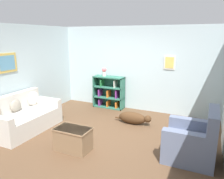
# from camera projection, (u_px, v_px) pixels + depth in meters

# --- Properties ---
(ground_plane) EXTENTS (14.00, 14.00, 0.00)m
(ground_plane) POSITION_uv_depth(u_px,v_px,m) (105.00, 137.00, 5.12)
(ground_plane) COLOR brown
(wall_back) EXTENTS (5.60, 0.13, 2.60)m
(wall_back) POSITION_uv_depth(u_px,v_px,m) (137.00, 69.00, 6.79)
(wall_back) COLOR silver
(wall_back) RESTS_ON ground_plane
(wall_left) EXTENTS (0.13, 5.00, 2.60)m
(wall_left) POSITION_uv_depth(u_px,v_px,m) (19.00, 74.00, 5.84)
(wall_left) COLOR silver
(wall_left) RESTS_ON ground_plane
(couch) EXTENTS (0.95, 1.72, 0.88)m
(couch) POSITION_uv_depth(u_px,v_px,m) (23.00, 118.00, 5.44)
(couch) COLOR beige
(couch) RESTS_ON ground_plane
(bookshelf) EXTENTS (1.01, 0.36, 1.03)m
(bookshelf) POSITION_uv_depth(u_px,v_px,m) (109.00, 92.00, 7.13)
(bookshelf) COLOR #2D6B56
(bookshelf) RESTS_ON ground_plane
(recliner_chair) EXTENTS (0.91, 0.90, 1.02)m
(recliner_chair) POSITION_uv_depth(u_px,v_px,m) (193.00, 141.00, 4.13)
(recliner_chair) COLOR slate
(recliner_chair) RESTS_ON ground_plane
(coffee_table) EXTENTS (0.73, 0.45, 0.47)m
(coffee_table) POSITION_uv_depth(u_px,v_px,m) (73.00, 139.00, 4.47)
(coffee_table) COLOR #846647
(coffee_table) RESTS_ON ground_plane
(dog) EXTENTS (1.05, 0.29, 0.33)m
(dog) POSITION_uv_depth(u_px,v_px,m) (133.00, 118.00, 5.83)
(dog) COLOR #472D19
(dog) RESTS_ON ground_plane
(vase) EXTENTS (0.15, 0.15, 0.28)m
(vase) POSITION_uv_depth(u_px,v_px,m) (104.00, 71.00, 7.01)
(vase) COLOR silver
(vase) RESTS_ON bookshelf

